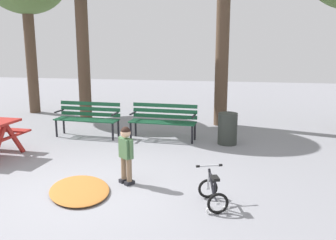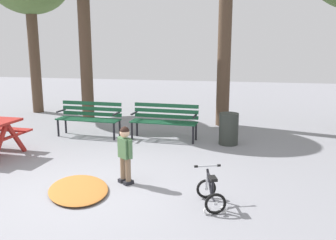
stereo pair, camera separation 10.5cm
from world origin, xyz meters
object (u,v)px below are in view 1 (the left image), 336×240
at_px(trash_bin, 228,129).
at_px(child_standing, 126,151).
at_px(park_bench_left, 163,119).
at_px(kids_bicycle, 213,192).
at_px(park_bench_far_left, 88,116).

bearing_deg(trash_bin, child_standing, -119.15).
relative_size(child_standing, trash_bin, 1.32).
xyz_separation_m(park_bench_left, kids_bicycle, (1.44, -3.49, -0.31)).
bearing_deg(kids_bicycle, trash_bin, 88.46).
height_order(park_bench_left, child_standing, child_standing).
bearing_deg(kids_bicycle, park_bench_left, 112.46).
xyz_separation_m(park_bench_left, trash_bin, (1.53, -0.15, -0.15)).
bearing_deg(trash_bin, kids_bicycle, -91.54).
bearing_deg(park_bench_far_left, park_bench_left, 2.17).
bearing_deg(park_bench_left, child_standing, -90.22).
relative_size(park_bench_far_left, child_standing, 1.68).
xyz_separation_m(kids_bicycle, trash_bin, (0.09, 3.35, 0.16)).
height_order(child_standing, trash_bin, child_standing).
height_order(kids_bicycle, trash_bin, trash_bin).
bearing_deg(child_standing, park_bench_far_left, 123.56).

